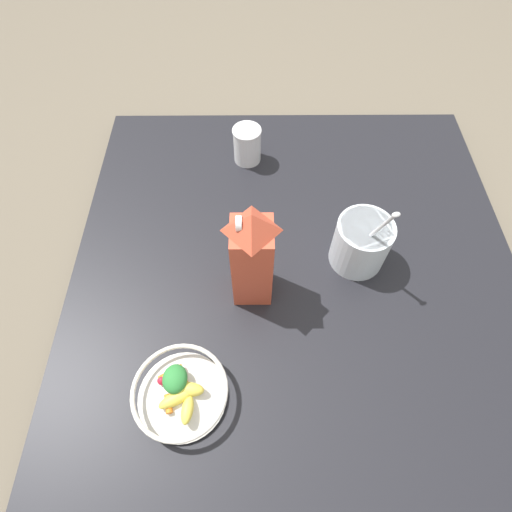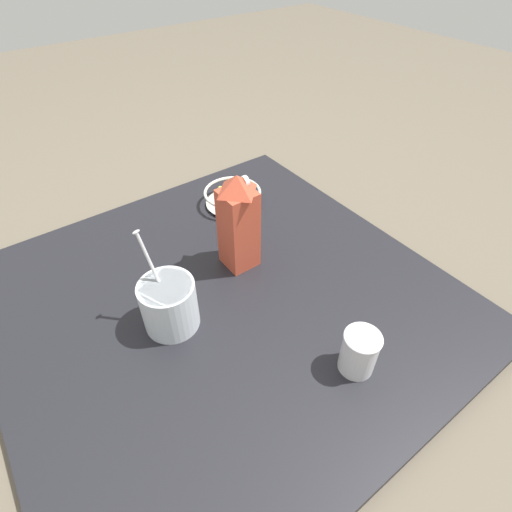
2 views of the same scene
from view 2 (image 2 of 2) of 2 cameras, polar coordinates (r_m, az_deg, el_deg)
name	(u,v)px [view 2 (image 2 of 2)]	position (r m, az deg, el deg)	size (l,w,h in m)	color
ground_plane	(225,304)	(1.14, -4.42, -6.79)	(6.00, 6.00, 0.00)	#665B4C
countertop	(225,300)	(1.13, -4.47, -6.24)	(1.16, 1.16, 0.03)	black
fruit_bowl	(233,196)	(1.42, -3.34, 8.57)	(0.20, 0.20, 0.08)	silver
milk_carton	(238,222)	(1.11, -2.53, 4.85)	(0.09, 0.09, 0.30)	#CC4C33
yogurt_tub	(168,302)	(1.02, -12.42, -6.45)	(0.14, 0.14, 0.27)	silver
drinking_cup	(359,351)	(0.95, 14.54, -13.06)	(0.09, 0.09, 0.11)	white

